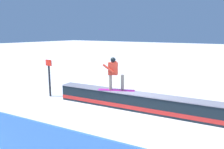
# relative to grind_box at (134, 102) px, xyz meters

# --- Properties ---
(ground_plane) EXTENTS (120.00, 120.00, 0.00)m
(ground_plane) POSITION_rel_grind_box_xyz_m (0.00, 0.00, -0.34)
(ground_plane) COLOR white
(grind_box) EXTENTS (7.16, 1.40, 0.74)m
(grind_box) POSITION_rel_grind_box_xyz_m (0.00, 0.00, 0.00)
(grind_box) COLOR black
(grind_box) RESTS_ON ground_plane
(snowboarder) EXTENTS (1.54, 0.93, 1.43)m
(snowboarder) POSITION_rel_grind_box_xyz_m (0.91, 0.13, 1.19)
(snowboarder) COLOR #B51F93
(snowboarder) RESTS_ON grind_box
(safety_fence) EXTENTS (7.98, 0.94, 1.28)m
(safety_fence) POSITION_rel_grind_box_xyz_m (0.00, 4.97, 0.30)
(safety_fence) COLOR #3C75DC
(safety_fence) RESTS_ON ground_plane
(trail_marker) EXTENTS (0.40, 0.10, 1.88)m
(trail_marker) POSITION_rel_grind_box_xyz_m (4.48, 0.62, 0.67)
(trail_marker) COLOR #262628
(trail_marker) RESTS_ON ground_plane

